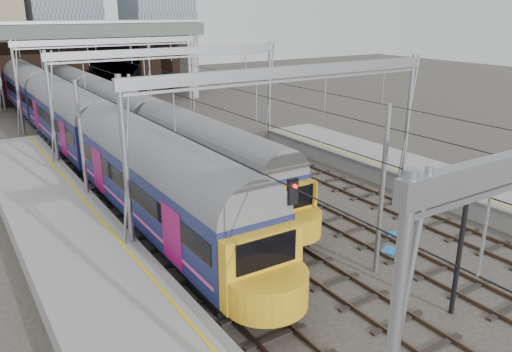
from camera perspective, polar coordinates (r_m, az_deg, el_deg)
ground at (r=20.47m, az=17.55°, el=-12.69°), size 160.00×160.00×0.00m
platform_left at (r=16.90m, az=-14.00°, el=-17.35°), size 4.32×55.00×1.12m
tracks at (r=31.09m, az=-3.81°, el=-0.89°), size 14.40×80.00×0.22m
overhead_line at (r=35.38m, az=-9.26°, el=12.16°), size 16.80×80.00×8.00m
retaining_wall at (r=64.85m, az=-19.15°, el=12.17°), size 28.00×2.75×9.00m
overbridge at (r=58.56m, az=-19.34°, el=14.48°), size 28.00×3.00×9.25m
train_main at (r=49.42m, az=-18.30°, el=8.37°), size 2.72×62.88×4.70m
train_second at (r=40.13m, az=-20.58°, el=6.29°), size 3.07×53.25×5.19m
signal_near_left at (r=17.27m, az=3.86°, el=-6.04°), size 0.36×0.47×5.00m
signal_near_centre at (r=18.23m, az=22.73°, el=-5.63°), size 0.38×0.48×5.29m
equip_cover_a at (r=23.37m, az=14.99°, el=-8.24°), size 0.92×0.79×0.09m
equip_cover_b at (r=26.25m, az=-1.67°, el=-4.53°), size 1.03×0.89×0.10m
equip_cover_c at (r=25.05m, az=15.59°, el=-6.43°), size 0.92×0.81×0.09m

